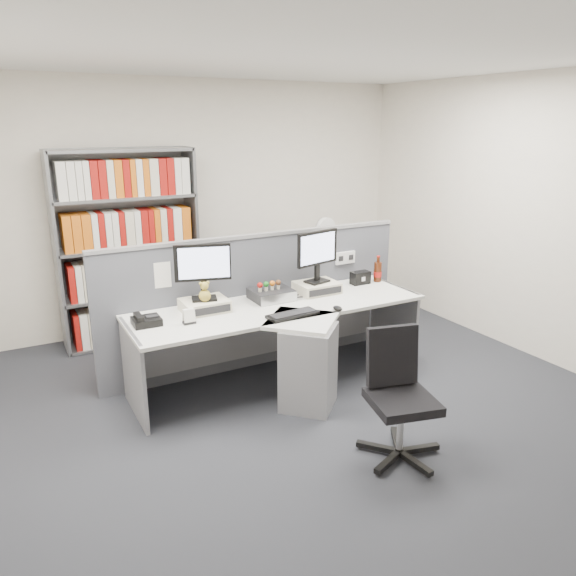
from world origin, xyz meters
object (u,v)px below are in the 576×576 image
cola_bottle (378,272)px  shelving_unit (128,250)px  mouse (338,308)px  desk_fan (325,234)px  desk (291,342)px  desktop_pc (271,294)px  filing_cabinet (324,291)px  keyboard (293,314)px  office_chair (398,391)px  desk_phone (146,321)px  speaker (360,278)px  desk_calendar (189,317)px  monitor_right (317,252)px  monitor_left (203,267)px

cola_bottle → shelving_unit: size_ratio=0.13×
cola_bottle → mouse: bearing=-146.3°
mouse → desk_fan: size_ratio=0.20×
desk → shelving_unit: bearing=116.0°
desktop_pc → filing_cabinet: desktop_pc is taller
desk → mouse: bearing=-20.5°
keyboard → desk: bearing=69.4°
office_chair → keyboard: bearing=102.2°
cola_bottle → shelving_unit: bearing=145.8°
desk_phone → speaker: speaker is taller
desk_calendar → cola_bottle: bearing=7.4°
keyboard → shelving_unit: size_ratio=0.22×
desktop_pc → filing_cabinet: bearing=40.2°
mouse → office_chair: (-0.17, -1.02, -0.27)m
desk → monitor_right: bearing=38.5°
monitor_right → desk_phone: (-1.62, -0.10, -0.35)m
speaker → desktop_pc: bearing=-178.3°
desk_phone → mouse: bearing=-15.7°
desk → office_chair: (0.20, -1.16, 0.02)m
desktop_pc → speaker: size_ratio=1.89×
keyboard → desk_calendar: desk_calendar is taller
office_chair → cola_bottle: bearing=57.6°
monitor_left → speaker: (1.62, 0.05, -0.32)m
speaker → filing_cabinet: size_ratio=0.27×
mouse → desk_fan: desk_fan is taller
keyboard → office_chair: (0.23, -1.08, -0.26)m
office_chair → desktop_pc: bearing=96.8°
keyboard → monitor_right: bearing=42.2°
mouse → filing_cabinet: bearing=61.7°
cola_bottle → office_chair: cola_bottle is taller
desktop_pc → cola_bottle: size_ratio=1.35×
keyboard → speaker: speaker is taller
desk_phone → desk_calendar: (0.31, -0.13, 0.02)m
mouse → shelving_unit: (-1.27, 1.99, 0.24)m
keyboard → desk_phone: (-1.11, 0.37, 0.02)m
desk_calendar → speaker: (1.84, 0.27, 0.01)m
mouse → speaker: bearing=41.8°
monitor_left → filing_cabinet: (1.82, 1.02, -0.75)m
office_chair → filing_cabinet: bearing=68.7°
shelving_unit → office_chair: shelving_unit is taller
desk_phone → shelving_unit: (0.24, 1.56, 0.22)m
desk → desktop_pc: (0.02, 0.40, 0.31)m
monitor_right → desk_calendar: bearing=-170.1°
desk_phone → desk_calendar: desk_calendar is taller
desk → keyboard: keyboard is taller
mouse → filing_cabinet: size_ratio=0.15×
monitor_left → desk_fan: size_ratio=0.91×
keyboard → speaker: 1.16m
monitor_right → speaker: (0.52, 0.05, -0.32)m
monitor_right → filing_cabinet: (0.72, 1.02, -0.76)m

